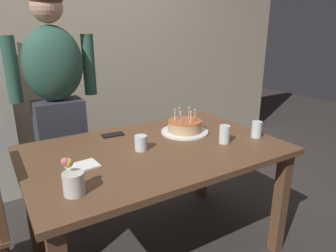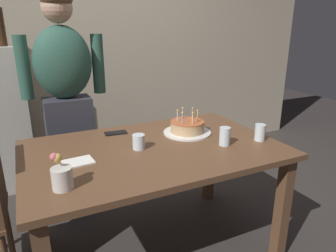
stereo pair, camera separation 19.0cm
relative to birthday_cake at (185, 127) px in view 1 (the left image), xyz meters
name	(u,v)px [view 1 (the left image)]	position (x,y,z in m)	size (l,w,h in m)	color
ground_plane	(157,249)	(-0.30, -0.13, -0.78)	(10.00, 10.00, 0.00)	#332D2B
back_wall	(75,40)	(-0.30, 1.42, 0.52)	(5.20, 0.10, 2.60)	tan
dining_table	(156,162)	(-0.30, -0.13, -0.14)	(1.50, 0.96, 0.74)	brown
birthday_cake	(185,127)	(0.00, 0.00, 0.00)	(0.32, 0.32, 0.17)	white
water_glass_near	(141,143)	(-0.39, -0.12, 0.01)	(0.07, 0.07, 0.09)	silver
water_glass_far	(257,129)	(0.35, -0.32, 0.01)	(0.07, 0.07, 0.11)	silver
water_glass_side	(225,134)	(0.10, -0.28, 0.02)	(0.07, 0.07, 0.11)	silver
cell_phone	(113,135)	(-0.44, 0.20, -0.03)	(0.14, 0.07, 0.01)	black
napkin_stack	(83,166)	(-0.75, -0.16, -0.03)	(0.16, 0.12, 0.01)	white
flower_vase	(73,181)	(-0.86, -0.41, 0.02)	(0.09, 0.09, 0.17)	silver
person_man_bearded	(58,107)	(-0.68, 0.63, 0.09)	(0.61, 0.27, 1.66)	#33333D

